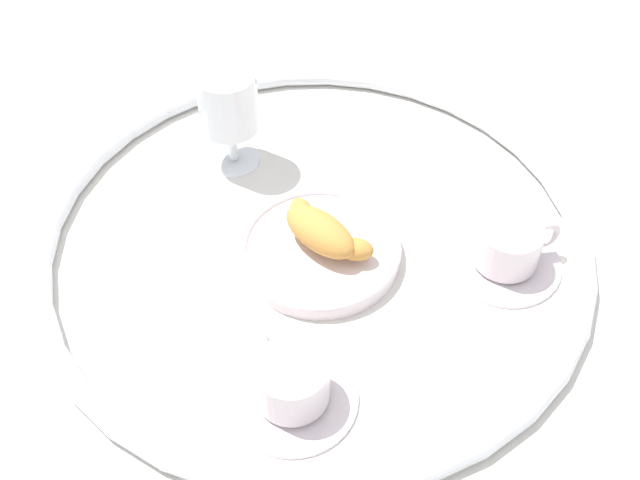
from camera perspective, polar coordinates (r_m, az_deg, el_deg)
The scene contains 7 objects.
ground_plane at distance 0.97m, azimuth -0.43°, elevation -0.28°, with size 2.20×2.20×0.00m, color silver.
table_chrome_rim at distance 0.96m, azimuth -0.43°, elevation 0.20°, with size 0.66×0.66×0.02m, color silver.
pastry_plate at distance 0.94m, azimuth 0.00°, elevation -0.71°, with size 0.19×0.19×0.02m.
croissant_large at distance 0.92m, azimuth 0.14°, elevation 0.63°, with size 0.14×0.07×0.04m.
coffee_cup_near at distance 0.95m, azimuth 13.26°, elevation -0.63°, with size 0.14×0.14×0.06m.
coffee_cup_far at distance 0.82m, azimuth -2.03°, elevation -10.27°, with size 0.14×0.14×0.06m.
juice_glass_left at distance 1.02m, azimuth -6.56°, elevation 9.54°, with size 0.08×0.08×0.14m.
Camera 1 is at (0.49, -0.42, 0.72)m, focal length 44.83 mm.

